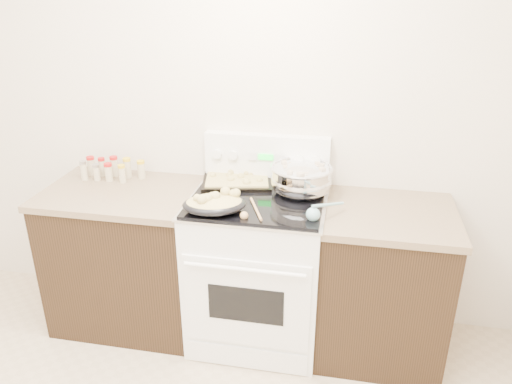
# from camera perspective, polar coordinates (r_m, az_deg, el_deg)

# --- Properties ---
(room_shell) EXTENTS (4.10, 3.60, 2.75)m
(room_shell) POSITION_cam_1_polar(r_m,az_deg,el_deg) (1.44, -24.98, 5.23)
(room_shell) COLOR beige
(room_shell) RESTS_ON ground
(counter_left) EXTENTS (0.93, 0.67, 0.92)m
(counter_left) POSITION_cam_1_polar(r_m,az_deg,el_deg) (3.29, -14.23, -7.08)
(counter_left) COLOR black
(counter_left) RESTS_ON ground
(counter_right) EXTENTS (0.73, 0.67, 0.92)m
(counter_right) POSITION_cam_1_polar(r_m,az_deg,el_deg) (3.03, 14.12, -9.98)
(counter_right) COLOR black
(counter_right) RESTS_ON ground
(kitchen_range) EXTENTS (0.78, 0.73, 1.22)m
(kitchen_range) POSITION_cam_1_polar(r_m,az_deg,el_deg) (3.04, 0.20, -8.43)
(kitchen_range) COLOR white
(kitchen_range) RESTS_ON ground
(mixing_bowl) EXTENTS (0.40, 0.40, 0.21)m
(mixing_bowl) POSITION_cam_1_polar(r_m,az_deg,el_deg) (2.87, 5.20, 1.46)
(mixing_bowl) COLOR silver
(mixing_bowl) RESTS_ON kitchen_range
(roasting_pan) EXTENTS (0.39, 0.32, 0.12)m
(roasting_pan) POSITION_cam_1_polar(r_m,az_deg,el_deg) (2.65, -4.78, -1.27)
(roasting_pan) COLOR black
(roasting_pan) RESTS_ON kitchen_range
(baking_sheet) EXTENTS (0.46, 0.37, 0.06)m
(baking_sheet) POSITION_cam_1_polar(r_m,az_deg,el_deg) (3.01, -2.13, 1.33)
(baking_sheet) COLOR black
(baking_sheet) RESTS_ON kitchen_range
(wooden_spoon) EXTENTS (0.12, 0.26, 0.04)m
(wooden_spoon) POSITION_cam_1_polar(r_m,az_deg,el_deg) (2.62, -0.83, -2.40)
(wooden_spoon) COLOR tan
(wooden_spoon) RESTS_ON kitchen_range
(blue_ladle) EXTENTS (0.19, 0.22, 0.09)m
(blue_ladle) POSITION_cam_1_polar(r_m,az_deg,el_deg) (2.59, 6.77, -2.41)
(blue_ladle) COLOR #78AAB3
(blue_ladle) RESTS_ON kitchen_range
(spice_jars) EXTENTS (0.39, 0.15, 0.13)m
(spice_jars) POSITION_cam_1_polar(r_m,az_deg,el_deg) (3.26, -16.26, 2.55)
(spice_jars) COLOR #BFB28C
(spice_jars) RESTS_ON counter_left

